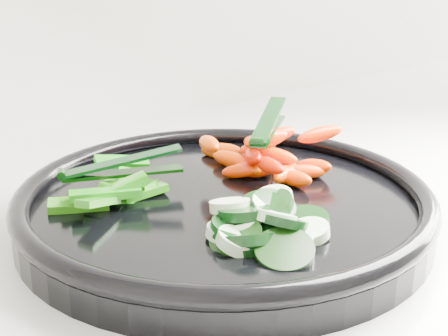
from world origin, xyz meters
TOP-DOWN VIEW (x-y plane):
  - veggie_tray at (-0.65, 1.65)m, footprint 0.46×0.46m
  - cucumber_pile at (-0.68, 1.58)m, footprint 0.11×0.13m
  - carrot_pile at (-0.58, 1.68)m, footprint 0.15×0.16m
  - pepper_pile at (-0.73, 1.72)m, footprint 0.13×0.11m
  - tong_carrot at (-0.58, 1.68)m, footprint 0.10×0.08m
  - tong_pepper at (-0.72, 1.72)m, footprint 0.11×0.06m

SIDE VIEW (x-z plane):
  - veggie_tray at x=-0.65m, z-range 0.93..0.97m
  - cucumber_pile at x=-0.68m, z-range 0.94..0.98m
  - pepper_pile at x=-0.73m, z-range 0.94..0.98m
  - carrot_pile at x=-0.58m, z-range 0.95..1.00m
  - tong_pepper at x=-0.72m, z-range 0.97..0.99m
  - tong_carrot at x=-0.58m, z-range 0.99..1.02m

